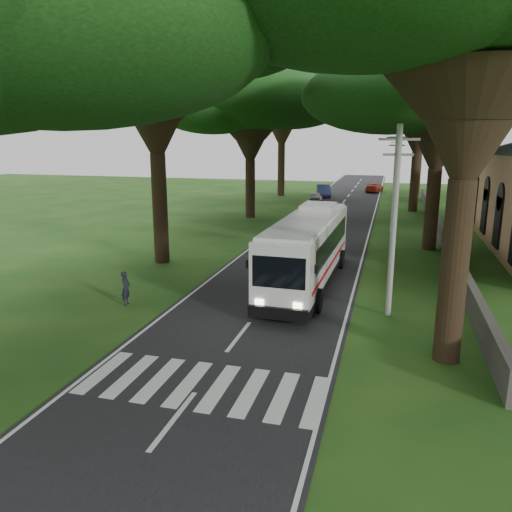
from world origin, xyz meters
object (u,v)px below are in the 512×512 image
pole_mid (395,179)px  pole_far (395,165)px  distant_car_c (374,187)px  distant_car_a (316,198)px  coach_bus (308,249)px  pole_near (394,219)px  pedestrian (126,288)px  distant_car_b (323,191)px

pole_mid → pole_far: 20.00m
pole_mid → distant_car_c: size_ratio=1.81×
pole_far → distant_car_a: 10.28m
coach_bus → distant_car_a: bearing=99.3°
pole_near → coach_bus: 5.93m
pole_mid → coach_bus: size_ratio=0.66×
pole_mid → distant_car_c: bearing=94.9°
pole_near → pole_mid: bearing=90.0°
distant_car_a → distant_car_c: bearing=-118.7°
pole_near → distant_car_c: pole_near is taller
pole_far → pedestrian: (-11.59, -41.72, -3.40)m
pole_far → pedestrian: size_ratio=5.13×
pole_near → distant_car_a: (-8.50, 35.41, -3.51)m
pole_far → pole_mid: bearing=-90.0°
pole_mid → distant_car_c: 29.35m
pole_far → distant_car_b: 9.36m
distant_car_a → distant_car_b: bearing=-94.9°
distant_car_b → pedestrian: 43.78m
pole_far → distant_car_c: size_ratio=1.81×
pole_far → distant_car_c: 10.01m
distant_car_a → distant_car_b: size_ratio=0.82×
distant_car_a → distant_car_b: (0.00, 6.54, 0.11)m
pole_far → distant_car_b: bearing=167.1°
coach_bus → distant_car_b: coach_bus is taller
coach_bus → pedestrian: bearing=-143.0°
coach_bus → distant_car_c: 45.50m
pole_near → coach_bus: size_ratio=0.66×
pedestrian → distant_car_c: bearing=-16.2°
pole_near → pedestrian: bearing=-171.6°
pole_near → pedestrian: (-11.59, -1.72, -3.40)m
pole_far → distant_car_c: (-2.50, 9.03, -3.51)m
distant_car_c → pedestrian: size_ratio=2.83×
pole_mid → distant_car_c: (-2.50, 29.03, -3.51)m
pole_near → pole_far: size_ratio=1.00×
pedestrian → distant_car_b: bearing=-10.1°
coach_bus → distant_car_c: bearing=89.5°
pole_mid → pedestrian: size_ratio=5.13×
coach_bus → distant_car_a: size_ratio=3.20×
pole_far → coach_bus: 36.73m
pole_near → distant_car_c: 49.22m
pole_near → pedestrian: 12.20m
pole_far → distant_car_a: pole_far is taller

